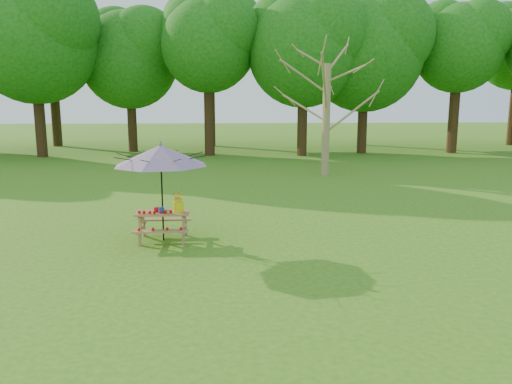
{
  "coord_description": "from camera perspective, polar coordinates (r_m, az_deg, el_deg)",
  "views": [
    {
      "loc": [
        0.93,
        -7.16,
        3.18
      ],
      "look_at": [
        1.63,
        3.93,
        1.1
      ],
      "focal_mm": 35.0,
      "sensor_mm": 36.0,
      "label": 1
    }
  ],
  "objects": [
    {
      "name": "treeline",
      "position": [
        29.57,
        -5.68,
        19.92
      ],
      "size": [
        60.0,
        12.0,
        16.0
      ],
      "primitive_type": null,
      "color": "#105B0F",
      "rests_on": "ground"
    },
    {
      "name": "patio_umbrella",
      "position": [
        11.25,
        -10.83,
        4.13
      ],
      "size": [
        2.6,
        2.6,
        2.25
      ],
      "color": "black",
      "rests_on": "ground"
    },
    {
      "name": "flower_bucket",
      "position": [
        11.34,
        -8.85,
        -0.86
      ],
      "size": [
        0.35,
        0.31,
        0.53
      ],
      "color": "yellow",
      "rests_on": "picnic_table"
    },
    {
      "name": "picnic_table",
      "position": [
        11.54,
        -10.56,
        -3.9
      ],
      "size": [
        1.2,
        1.32,
        0.67
      ],
      "color": "#9F7B47",
      "rests_on": "ground"
    },
    {
      "name": "ground",
      "position": [
        7.89,
        -10.35,
        -13.34
      ],
      "size": [
        120.0,
        120.0,
        0.0
      ],
      "primitive_type": "plane",
      "color": "#377115",
      "rests_on": "ground"
    },
    {
      "name": "bare_tree",
      "position": [
        21.3,
        8.32,
        19.38
      ],
      "size": [
        6.15,
        6.15,
        10.66
      ],
      "color": "olive",
      "rests_on": "ground"
    },
    {
      "name": "produce_bins",
      "position": [
        11.46,
        -10.89,
        -1.97
      ],
      "size": [
        0.24,
        0.43,
        0.13
      ],
      "color": "red",
      "rests_on": "picnic_table"
    },
    {
      "name": "tomatoes_row",
      "position": [
        11.3,
        -11.48,
        -2.27
      ],
      "size": [
        0.77,
        0.13,
        0.07
      ],
      "primitive_type": null,
      "color": "red",
      "rests_on": "picnic_table"
    }
  ]
}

